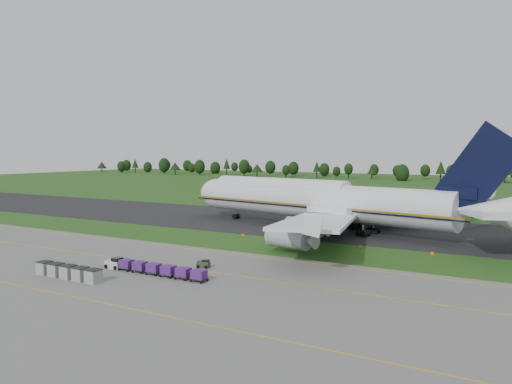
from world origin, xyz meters
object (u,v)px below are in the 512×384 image
Objects in this scene: edge_markers at (328,244)px; utility_cart at (203,264)px; baggage_train at (152,268)px; aircraft at (322,201)px; uld_row at (68,272)px.

utility_cart is at bearing -109.76° from edge_markers.
baggage_train is 8.89× the size of utility_cart.
aircraft is 7.01× the size of uld_row.
utility_cart reaches higher than edge_markers.
aircraft is 42.86m from utility_cart.
edge_markers is at bearing -64.15° from aircraft.
uld_row is (-13.53, -56.44, -5.42)m from aircraft.
aircraft is 19.31m from edge_markers.
aircraft reaches higher than edge_markers.
aircraft is 4.55× the size of baggage_train.
baggage_train is 0.48× the size of edge_markers.
aircraft reaches higher than utility_cart.
edge_markers is (9.32, 25.96, -0.26)m from utility_cart.
uld_row is (-12.19, -14.00, 0.42)m from utility_cart.
baggage_train is 11.04m from uld_row.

